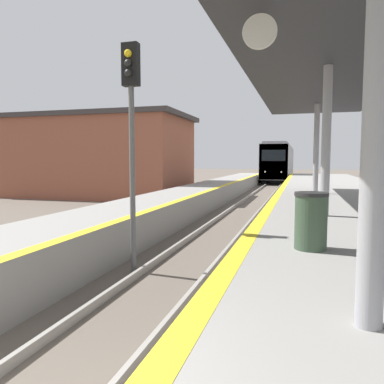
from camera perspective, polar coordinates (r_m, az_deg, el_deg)
The scene contains 5 objects.
train at distance 48.05m, azimuth 13.24°, elevation 4.43°, with size 2.78×22.88×4.31m.
signal_near at distance 8.33m, azimuth -9.24°, elevation 11.40°, with size 0.36×0.31×4.98m.
station_canopy at distance 10.63m, azimuth 20.08°, elevation 17.84°, with size 4.32×20.48×4.07m.
trash_bin at distance 6.46m, azimuth 17.66°, elevation -4.19°, with size 0.54×0.54×0.94m.
station_building at distance 27.23m, azimuth -15.82°, elevation 5.28°, with size 14.52×6.83×5.49m.
Camera 1 is at (2.58, -1.57, 2.51)m, focal length 35.00 mm.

